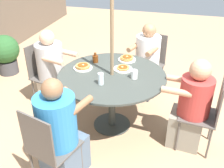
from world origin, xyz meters
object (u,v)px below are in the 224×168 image
(patio_chair_east, at_px, (44,71))
(pancake_plate_b, at_px, (127,59))
(syrup_bottle, at_px, (95,59))
(diner_north, at_px, (146,64))
(pancake_plate_a, at_px, (83,67))
(diner_east, at_px, (53,74))
(diner_west, at_px, (191,108))
(patio_table, at_px, (112,82))
(potted_shrub, at_px, (5,53))
(patio_chair_west, at_px, (207,111))
(diner_south, at_px, (60,135))
(pancake_plate_c, at_px, (123,68))
(coffee_cup, at_px, (134,74))
(drinking_glass_a, at_px, (101,79))
(patio_chair_north, at_px, (151,60))
(patio_chair_south, at_px, (48,146))

(patio_chair_east, distance_m, pancake_plate_b, 1.22)
(syrup_bottle, bearing_deg, diner_north, -42.68)
(pancake_plate_a, bearing_deg, diner_east, 70.80)
(patio_chair_east, xyz_separation_m, diner_west, (-0.40, -2.05, -0.01))
(patio_table, relative_size, potted_shrub, 1.83)
(patio_chair_east, relative_size, patio_chair_west, 1.00)
(pancake_plate_a, xyz_separation_m, syrup_bottle, (0.22, -0.09, 0.03))
(patio_chair_east, relative_size, diner_south, 0.79)
(diner_north, xyz_separation_m, pancake_plate_b, (-0.47, 0.20, 0.27))
(pancake_plate_a, distance_m, pancake_plate_c, 0.50)
(coffee_cup, height_order, drinking_glass_a, drinking_glass_a)
(drinking_glass_a, bearing_deg, diner_south, 162.18)
(patio_chair_north, bearing_deg, patio_chair_south, 90.48)
(patio_chair_south, xyz_separation_m, pancake_plate_b, (1.54, -0.41, 0.26))
(diner_north, distance_m, diner_east, 1.39)
(pancake_plate_a, distance_m, pancake_plate_b, 0.62)
(diner_east, distance_m, syrup_bottle, 0.69)
(pancake_plate_b, bearing_deg, patio_chair_east, 97.53)
(patio_chair_east, distance_m, syrup_bottle, 0.85)
(patio_chair_north, xyz_separation_m, diner_west, (-1.19, -0.62, -0.01))
(patio_chair_north, xyz_separation_m, diner_south, (-2.00, 0.61, 0.00))
(patio_table, relative_size, syrup_bottle, 9.96)
(coffee_cup, bearing_deg, pancake_plate_b, 21.86)
(diner_east, xyz_separation_m, syrup_bottle, (0.03, -0.63, 0.29))
(patio_chair_north, relative_size, pancake_plate_b, 3.89)
(patio_chair_east, distance_m, diner_east, 0.17)
(patio_chair_north, bearing_deg, drinking_glass_a, 90.85)
(diner_west, xyz_separation_m, pancake_plate_b, (0.55, 0.87, 0.27))
(diner_south, bearing_deg, syrup_bottle, 107.86)
(patio_chair_east, xyz_separation_m, pancake_plate_b, (0.16, -1.18, 0.26))
(diner_south, relative_size, pancake_plate_a, 4.91)
(diner_south, xyz_separation_m, coffee_cup, (0.90, -0.55, 0.29))
(patio_table, height_order, patio_chair_south, patio_chair_south)
(diner_east, height_order, pancake_plate_b, diner_east)
(patio_chair_south, bearing_deg, diner_east, 130.93)
(patio_table, distance_m, pancake_plate_c, 0.23)
(patio_chair_south, distance_m, diner_west, 1.61)
(patio_chair_east, relative_size, diner_east, 0.80)
(patio_chair_south, height_order, pancake_plate_b, patio_chair_south)
(diner_east, relative_size, patio_chair_south, 1.25)
(patio_table, distance_m, pancake_plate_b, 0.47)
(diner_east, distance_m, coffee_cup, 1.27)
(patio_chair_north, xyz_separation_m, pancake_plate_a, (-1.02, 0.73, 0.26))
(pancake_plate_c, xyz_separation_m, syrup_bottle, (0.12, 0.40, 0.04))
(patio_chair_east, xyz_separation_m, patio_chair_west, (-0.42, -2.22, 0.00))
(diner_east, relative_size, patio_chair_west, 1.25)
(patio_chair_east, relative_size, potted_shrub, 1.28)
(pancake_plate_b, xyz_separation_m, syrup_bottle, (-0.17, 0.39, 0.03))
(diner_east, relative_size, pancake_plate_a, 4.87)
(patio_chair_east, height_order, potted_shrub, patio_chair_east)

